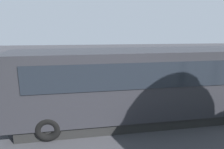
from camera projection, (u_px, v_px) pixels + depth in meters
ground_plane at (133, 88)px, 14.03m from camera, size 80.00×80.00×0.00m
tour_bus at (141, 86)px, 8.73m from camera, size 11.34×2.95×3.25m
spectator_far_left at (156, 82)px, 11.84m from camera, size 0.57×0.33×1.67m
spectator_left at (137, 82)px, 11.63m from camera, size 0.58×0.34×1.73m
spectator_centre at (120, 82)px, 11.59m from camera, size 0.57×0.39×1.78m
parked_motorcycle_silver at (106, 96)px, 10.89m from camera, size 2.03×0.70×0.99m
parked_motorcycle_dark at (144, 95)px, 11.02m from camera, size 2.05×0.58×0.99m
parked_motorcycle_blue at (184, 92)px, 11.50m from camera, size 2.05×0.58×0.99m
stunt_motorcycle at (80, 69)px, 15.35m from camera, size 1.88×0.94×1.80m
traffic_cone at (101, 76)px, 16.22m from camera, size 0.34×0.34×0.63m
bay_line_a at (194, 79)px, 16.37m from camera, size 0.29×4.17×0.01m
bay_line_b at (167, 80)px, 16.06m from camera, size 0.32×4.68×0.01m
bay_line_c at (138, 81)px, 15.76m from camera, size 0.31×4.59×0.01m
bay_line_d at (109, 82)px, 15.45m from camera, size 0.28×3.88×0.01m
bay_line_e at (78, 83)px, 15.14m from camera, size 0.29×4.14×0.01m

